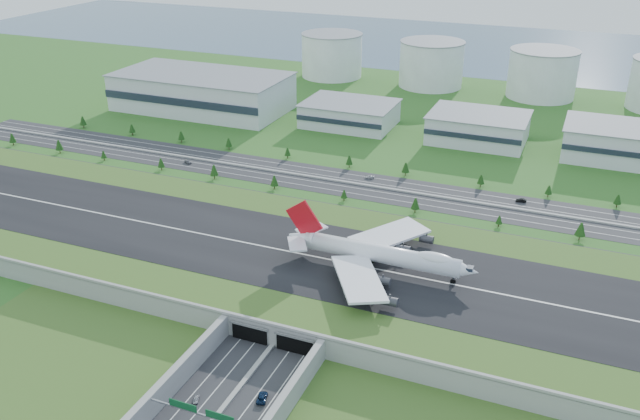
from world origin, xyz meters
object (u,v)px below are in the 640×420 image
at_px(car_0, 196,399).
at_px(car_7, 370,177).
at_px(fuel_tank_a, 332,55).
at_px(car_2, 262,397).
at_px(car_4, 188,162).
at_px(boeing_747, 379,253).
at_px(car_5, 521,200).

bearing_deg(car_0, car_7, 71.36).
xyz_separation_m(fuel_tank_a, car_2, (128.99, -385.60, -16.53)).
relative_size(car_0, car_4, 0.80).
xyz_separation_m(fuel_tank_a, car_0, (110.60, -393.69, -16.70)).
xyz_separation_m(boeing_747, car_2, (-12.25, -76.58, -13.80)).
xyz_separation_m(car_0, car_5, (72.23, 188.69, 0.17)).
bearing_deg(car_4, car_0, -124.58).
distance_m(boeing_747, car_5, 112.87).
distance_m(boeing_747, car_2, 78.77).
bearing_deg(car_0, boeing_747, 49.04).
bearing_deg(car_5, fuel_tank_a, -147.86).
height_order(car_2, car_7, car_2).
bearing_deg(car_4, car_2, -119.13).
height_order(car_0, car_4, car_4).
distance_m(car_4, car_5, 184.85).
bearing_deg(fuel_tank_a, car_7, -63.35).
xyz_separation_m(boeing_747, car_7, (-38.66, 104.65, -13.88)).
bearing_deg(car_2, car_4, -67.33).
distance_m(car_0, car_4, 204.39).
height_order(car_4, car_7, car_4).
bearing_deg(car_5, car_4, -94.13).
bearing_deg(boeing_747, car_4, 148.97).
relative_size(car_4, car_5, 0.96).
distance_m(fuel_tank_a, boeing_747, 339.77).
relative_size(fuel_tank_a, car_0, 12.49).
bearing_deg(fuel_tank_a, boeing_747, -65.44).
bearing_deg(car_7, boeing_747, 0.67).
height_order(fuel_tank_a, car_5, fuel_tank_a).
relative_size(car_4, car_7, 0.95).
height_order(car_0, car_7, car_7).
height_order(fuel_tank_a, car_2, fuel_tank_a).
bearing_deg(car_2, boeing_747, -115.03).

